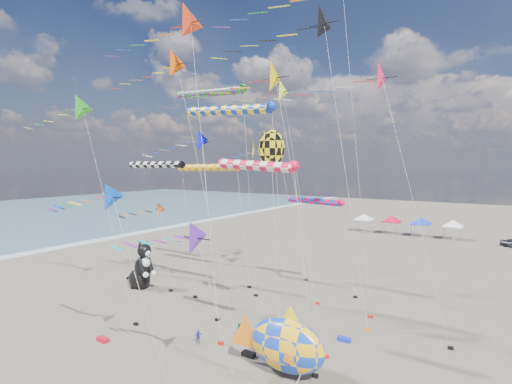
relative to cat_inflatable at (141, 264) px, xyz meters
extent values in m
cone|color=#0C10D9|center=(9.79, -2.43, 12.08)|extent=(1.66, 1.78, 1.83)
cylinder|color=#B2B2B2|center=(10.75, -2.43, 4.80)|extent=(1.94, 0.02, 14.56)
cube|color=black|center=(11.71, -2.43, -2.38)|extent=(0.36, 0.24, 0.20)
cone|color=#EE1949|center=(24.34, 2.28, 16.49)|extent=(2.36, 2.52, 2.60)
cylinder|color=#B2B2B2|center=(26.22, 2.28, 7.01)|extent=(3.80, 0.02, 18.98)
cube|color=black|center=(28.11, 2.28, -2.38)|extent=(0.36, 0.24, 0.20)
cone|color=red|center=(12.96, -5.63, 20.14)|extent=(2.49, 2.66, 2.74)
cylinder|color=#B2B2B2|center=(13.75, -5.63, 8.83)|extent=(1.61, 0.02, 22.62)
cube|color=black|center=(14.54, -5.63, -2.38)|extent=(0.36, 0.24, 0.20)
cone|color=black|center=(19.04, 2.23, 21.07)|extent=(2.74, 2.93, 3.02)
cylinder|color=#B2B2B2|center=(20.75, 2.23, 9.30)|extent=(3.45, 0.02, 23.55)
cube|color=black|center=(22.47, 2.23, -2.38)|extent=(0.36, 0.24, 0.20)
cone|color=orange|center=(1.44, 0.91, 5.53)|extent=(1.47, 1.58, 1.62)
cylinder|color=#B2B2B2|center=(2.32, 0.91, 1.52)|extent=(1.79, 0.02, 8.01)
cube|color=black|center=(3.21, 0.91, -2.38)|extent=(0.36, 0.24, 0.20)
cone|color=#116FBE|center=(9.38, 11.48, 11.93)|extent=(1.80, 1.93, 1.99)
cylinder|color=#B2B2B2|center=(11.10, 11.48, 4.72)|extent=(3.45, 0.02, 14.41)
cube|color=black|center=(12.81, 11.48, -2.38)|extent=(0.36, 0.24, 0.20)
cone|color=#FF5505|center=(11.07, -4.20, 17.76)|extent=(2.17, 2.32, 2.39)
cylinder|color=#B2B2B2|center=(12.94, -4.20, 7.64)|extent=(3.77, 0.02, 20.25)
cube|color=black|center=(14.81, -4.20, -2.38)|extent=(0.36, 0.24, 0.20)
cylinder|color=#B2B2B2|center=(20.48, 4.91, 11.02)|extent=(2.75, 0.02, 27.00)
cube|color=black|center=(21.84, 4.91, -2.38)|extent=(0.36, 0.24, 0.20)
cone|color=blue|center=(13.57, -12.70, 8.23)|extent=(1.66, 1.78, 1.84)
cylinder|color=#B2B2B2|center=(15.29, -12.70, 2.88)|extent=(3.47, 0.02, 10.72)
cone|color=green|center=(3.68, -6.57, 14.61)|extent=(2.22, 2.38, 2.45)
cylinder|color=#B2B2B2|center=(5.28, -6.57, 6.07)|extent=(3.23, 0.02, 17.09)
cube|color=black|center=(6.88, -6.57, -2.38)|extent=(0.36, 0.24, 0.20)
cone|color=#5E24AA|center=(18.21, -10.99, 6.37)|extent=(1.80, 1.93, 1.99)
cylinder|color=#B2B2B2|center=(19.18, -10.99, 1.94)|extent=(1.96, 0.02, 8.85)
cone|color=#E2FF1F|center=(13.24, 5.44, 16.93)|extent=(2.10, 2.25, 2.32)
cylinder|color=#B2B2B2|center=(15.06, 5.44, 7.23)|extent=(3.67, 0.02, 19.41)
cube|color=black|center=(16.88, 5.44, -2.38)|extent=(0.36, 0.24, 0.20)
cone|color=yellow|center=(18.64, -3.44, 15.72)|extent=(2.16, 2.31, 2.38)
cylinder|color=#B2B2B2|center=(20.05, -3.44, 6.62)|extent=(2.84, 0.02, 18.20)
cube|color=black|center=(21.45, -3.44, -2.38)|extent=(0.36, 0.24, 0.20)
cylinder|color=#EE104D|center=(14.94, 8.95, 6.45)|extent=(5.48, 0.61, 0.61)
sphere|color=#EE104D|center=(17.68, 8.95, 6.45)|extent=(0.64, 0.64, 0.64)
cylinder|color=#B2B2B2|center=(18.43, 8.95, 1.99)|extent=(1.52, 0.02, 8.94)
cube|color=black|center=(19.18, 8.95, -2.38)|extent=(0.36, 0.24, 0.20)
cylinder|color=#1234B6|center=(12.26, -1.60, 14.30)|extent=(7.90, 0.74, 0.74)
sphere|color=#1234B6|center=(16.21, -1.60, 14.30)|extent=(0.78, 0.78, 0.78)
cylinder|color=#B2B2B2|center=(16.96, -1.60, 5.91)|extent=(1.52, 0.02, 16.78)
cube|color=black|center=(17.71, -1.60, -2.38)|extent=(0.36, 0.24, 0.20)
cylinder|color=orange|center=(3.64, 6.07, 9.72)|extent=(7.91, 0.75, 0.75)
sphere|color=orange|center=(7.59, 6.07, 9.72)|extent=(0.79, 0.79, 0.79)
cylinder|color=#B2B2B2|center=(8.34, 6.07, 3.62)|extent=(1.52, 0.02, 12.20)
cube|color=black|center=(9.09, 6.07, -2.38)|extent=(0.36, 0.24, 0.20)
cylinder|color=black|center=(1.60, 0.80, 10.03)|extent=(6.77, 0.66, 0.66)
sphere|color=black|center=(4.98, 0.80, 10.03)|extent=(0.70, 0.70, 0.70)
cylinder|color=#B2B2B2|center=(5.73, 0.80, 3.78)|extent=(1.52, 0.02, 12.51)
cube|color=black|center=(6.48, 0.80, -2.38)|extent=(0.36, 0.24, 0.20)
cylinder|color=#1F941A|center=(5.47, 4.26, 17.17)|extent=(8.18, 0.81, 0.81)
sphere|color=#1F941A|center=(9.56, 4.26, 17.17)|extent=(0.85, 0.85, 0.85)
cylinder|color=#B2B2B2|center=(10.31, 4.26, 7.35)|extent=(1.52, 0.02, 19.66)
cube|color=black|center=(11.06, 4.26, -2.38)|extent=(0.36, 0.24, 0.20)
cylinder|color=red|center=(17.63, -5.99, 9.99)|extent=(5.48, 0.62, 0.62)
sphere|color=red|center=(20.37, -5.99, 9.99)|extent=(0.65, 0.65, 0.65)
cylinder|color=#B2B2B2|center=(21.12, -5.99, 3.76)|extent=(1.52, 0.02, 12.47)
cube|color=black|center=(21.87, -5.99, -2.38)|extent=(0.36, 0.24, 0.20)
ellipsoid|color=yellow|center=(16.47, -2.09, 11.24)|extent=(2.20, 0.40, 2.64)
cone|color=yellow|center=(14.97, -2.09, 11.24)|extent=(0.12, 1.80, 1.80)
cylinder|color=#B2B2B2|center=(17.47, -3.09, 4.38)|extent=(2.03, 2.03, 13.72)
cube|color=black|center=(18.47, -4.09, -2.38)|extent=(0.36, 0.24, 0.20)
ellipsoid|color=blue|center=(20.40, -6.80, -0.59)|extent=(5.00, 2.33, 3.24)
cone|color=orange|center=(17.60, -6.80, -0.59)|extent=(2.38, 0.32, 2.37)
cone|color=yellow|center=(20.62, -6.80, 1.02)|extent=(1.73, 0.25, 1.73)
cylinder|color=#B2B2B2|center=(21.55, -7.30, -1.81)|extent=(0.34, 1.04, 1.37)
imported|color=#9290A0|center=(17.13, -5.11, -1.66)|extent=(0.65, 0.48, 1.64)
imported|color=#1F7544|center=(14.98, -4.00, -1.95)|extent=(0.60, 0.51, 1.06)
imported|color=#2A30AA|center=(13.14, -6.39, -1.98)|extent=(0.52, 0.62, 0.99)
cube|color=black|center=(17.13, -6.01, -2.33)|extent=(0.90, 0.44, 0.30)
cube|color=red|center=(7.23, -9.81, -2.33)|extent=(0.90, 0.44, 0.30)
cube|color=#1429CE|center=(21.59, -0.46, -2.33)|extent=(0.90, 0.44, 0.30)
cube|color=white|center=(8.09, 45.97, -0.23)|extent=(3.00, 3.00, 0.15)
pyramid|color=white|center=(8.09, 45.97, 0.82)|extent=(4.20, 4.20, 1.00)
cylinder|color=#999999|center=(6.79, 44.67, -1.38)|extent=(0.08, 0.08, 2.20)
cylinder|color=#999999|center=(9.39, 44.67, -1.38)|extent=(0.08, 0.08, 2.20)
cylinder|color=#999999|center=(6.79, 47.27, -1.38)|extent=(0.08, 0.08, 2.20)
cylinder|color=#999999|center=(9.39, 47.27, -1.38)|extent=(0.08, 0.08, 2.20)
cube|color=red|center=(13.09, 45.97, -0.23)|extent=(3.00, 3.00, 0.15)
pyramid|color=red|center=(13.09, 45.97, 0.82)|extent=(4.20, 4.20, 1.00)
cylinder|color=#999999|center=(11.79, 44.67, -1.38)|extent=(0.08, 0.08, 2.20)
cylinder|color=#999999|center=(14.39, 44.67, -1.38)|extent=(0.08, 0.08, 2.20)
cylinder|color=#999999|center=(11.79, 47.27, -1.38)|extent=(0.08, 0.08, 2.20)
cylinder|color=#999999|center=(14.39, 47.27, -1.38)|extent=(0.08, 0.08, 2.20)
cube|color=#1635E0|center=(18.09, 45.97, -0.23)|extent=(3.00, 3.00, 0.15)
pyramid|color=#1635E0|center=(18.09, 45.97, 0.82)|extent=(4.20, 4.20, 1.00)
cylinder|color=#999999|center=(16.79, 44.67, -1.38)|extent=(0.08, 0.08, 2.20)
cylinder|color=#999999|center=(19.39, 44.67, -1.38)|extent=(0.08, 0.08, 2.20)
cylinder|color=#999999|center=(16.79, 47.27, -1.38)|extent=(0.08, 0.08, 2.20)
cylinder|color=#999999|center=(19.39, 47.27, -1.38)|extent=(0.08, 0.08, 2.20)
cube|color=white|center=(23.09, 45.97, -0.23)|extent=(3.00, 3.00, 0.15)
pyramid|color=white|center=(23.09, 45.97, 0.82)|extent=(4.20, 4.20, 1.00)
cylinder|color=#999999|center=(21.79, 44.67, -1.38)|extent=(0.08, 0.08, 2.20)
cylinder|color=#999999|center=(24.39, 44.67, -1.38)|extent=(0.08, 0.08, 2.20)
cylinder|color=#999999|center=(21.79, 47.27, -1.38)|extent=(0.08, 0.08, 2.20)
cylinder|color=#999999|center=(24.39, 47.27, -1.38)|extent=(0.08, 0.08, 2.20)
camera|label=1|loc=(31.28, -26.95, 10.08)|focal=28.00mm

